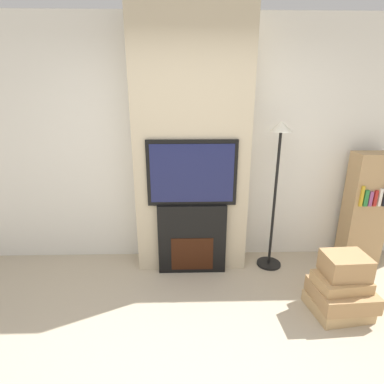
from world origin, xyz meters
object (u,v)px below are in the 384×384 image
Objects in this scene: television at (192,173)px; floor_lamp at (277,173)px; box_stack at (341,288)px; bookshelf at (365,209)px; fireplace at (192,238)px.

television is 0.91m from floor_lamp.
bookshelf is at bearing 53.32° from box_stack.
television reaches higher than bookshelf.
floor_lamp is 1.26× the size of bookshelf.
fireplace is 1.16m from floor_lamp.
fireplace is 0.75m from television.
floor_lamp is (0.91, 0.08, -0.03)m from television.
television is at bearing -174.97° from floor_lamp.
television is 2.05m from bookshelf.
floor_lamp is at bearing 4.90° from fireplace.
television reaches higher than fireplace.
television reaches higher than box_stack.
floor_lamp reaches higher than box_stack.
fireplace is 0.61× the size of bookshelf.
fireplace is at bearing 90.00° from television.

